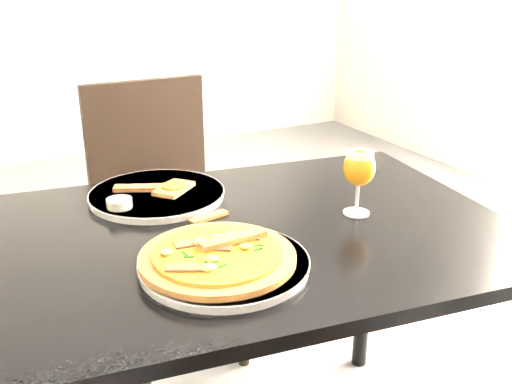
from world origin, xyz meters
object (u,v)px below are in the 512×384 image
dining_table (241,265)px  pizza (218,255)px  beer_glass (359,168)px  chair_far (163,211)px

dining_table → pizza: 0.22m
dining_table → beer_glass: 0.35m
chair_far → pizza: (-0.15, -0.83, 0.26)m
pizza → beer_glass: size_ratio=1.93×
beer_glass → dining_table: bearing=170.4°
chair_far → beer_glass: chair_far is taller
dining_table → beer_glass: beer_glass is taller
pizza → beer_glass: bearing=13.5°
pizza → beer_glass: 0.41m
chair_far → pizza: 0.88m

